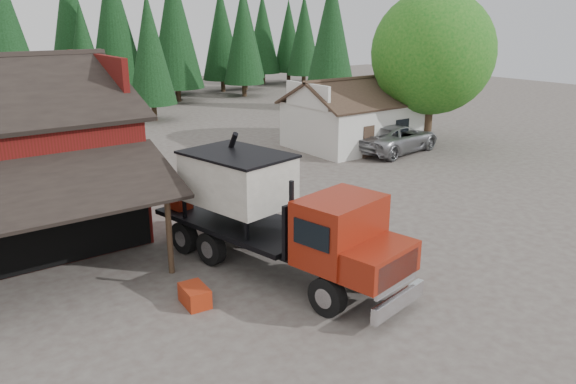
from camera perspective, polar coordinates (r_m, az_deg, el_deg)
ground at (r=21.29m, az=4.62°, el=-6.22°), size 120.00×120.00×0.00m
farmhouse at (r=38.48m, az=6.68°, el=7.13°), size 8.60×6.42×4.65m
deciduous_tree at (r=38.81m, az=14.51°, el=13.11°), size 8.00×8.00×10.20m
conifer_backdrop at (r=58.69m, az=-23.56°, el=7.74°), size 76.00×16.00×16.00m
near_pine_b at (r=48.52m, az=-13.87°, el=13.93°), size 3.96×3.96×10.40m
near_pine_c at (r=53.57m, az=4.41°, el=15.74°), size 4.84×4.84×12.40m
near_pine_d at (r=49.43m, az=-26.96°, el=14.40°), size 5.28×5.28×13.40m
feed_truck at (r=19.14m, az=-1.53°, el=-2.09°), size 4.57×10.43×4.56m
silver_car at (r=37.25m, az=10.92°, el=5.41°), size 6.99×4.00×1.84m
equip_box at (r=17.82m, az=-9.45°, el=-10.34°), size 0.80×1.16×0.60m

